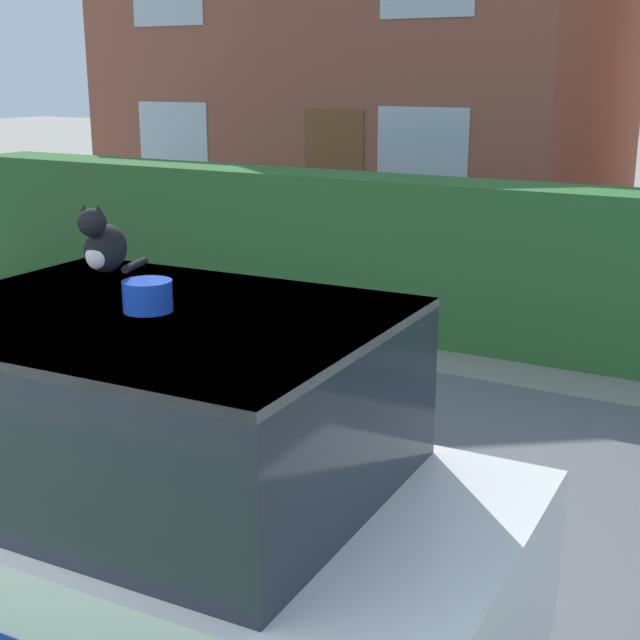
% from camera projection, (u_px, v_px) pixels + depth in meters
% --- Properties ---
extents(road_strip, '(28.00, 5.71, 0.01)m').
position_uv_depth(road_strip, '(242.00, 493.00, 5.77)').
color(road_strip, '#5B5B60').
rests_on(road_strip, ground).
extents(garden_hedge, '(13.49, 0.77, 1.61)m').
position_uv_depth(garden_hedge, '(494.00, 267.00, 8.69)').
color(garden_hedge, '#2D662D').
rests_on(garden_hedge, ground).
extents(police_car, '(3.91, 1.86, 1.80)m').
position_uv_depth(police_car, '(117.00, 495.00, 4.02)').
color(police_car, black).
rests_on(police_car, road_strip).
extents(cat, '(0.22, 0.36, 0.31)m').
position_uv_depth(cat, '(103.00, 244.00, 3.75)').
color(cat, black).
rests_on(cat, police_car).
extents(house_left, '(8.56, 6.57, 7.58)m').
position_uv_depth(house_left, '(379.00, 0.00, 15.78)').
color(house_left, '#93513D').
rests_on(house_left, ground).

